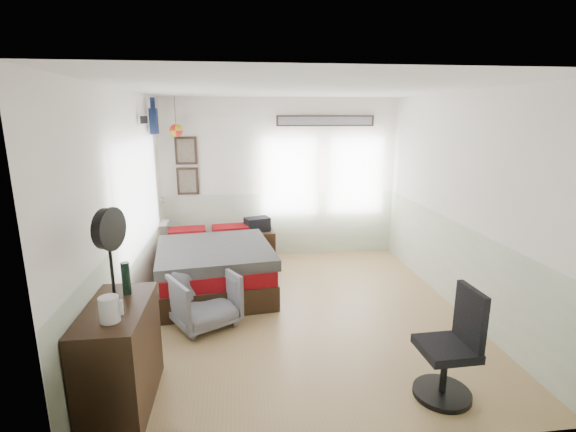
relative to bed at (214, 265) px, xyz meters
name	(u,v)px	position (x,y,z in m)	size (l,w,h in m)	color
ground_plane	(300,312)	(1.10, -0.95, -0.33)	(4.00, 4.50, 0.01)	#9F8055
room_shell	(292,183)	(1.02, -0.76, 1.29)	(4.02, 4.52, 2.71)	silver
wall_decor	(212,136)	(0.00, 1.01, 1.77)	(3.55, 1.32, 1.44)	black
bed	(214,265)	(0.00, 0.00, 0.00)	(1.71, 2.25, 0.66)	black
dresser	(121,357)	(-0.64, -2.46, 0.12)	(0.48, 1.00, 0.90)	black
armchair	(204,299)	(-0.06, -1.12, 0.00)	(0.69, 0.71, 0.65)	gray
nightstand	(258,247)	(0.67, 0.95, -0.05)	(0.54, 0.43, 0.54)	black
task_chair	(452,354)	(2.16, -2.69, 0.08)	(0.50, 0.50, 1.00)	black
kettle	(110,309)	(-0.60, -2.71, 0.67)	(0.17, 0.15, 0.20)	silver
bottle	(126,278)	(-0.60, -2.21, 0.72)	(0.07, 0.07, 0.29)	black
stand_fan	(109,231)	(-0.62, -2.48, 1.22)	(0.19, 0.33, 0.83)	black
black_bag	(257,224)	(0.67, 0.95, 0.33)	(0.39, 0.25, 0.23)	black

